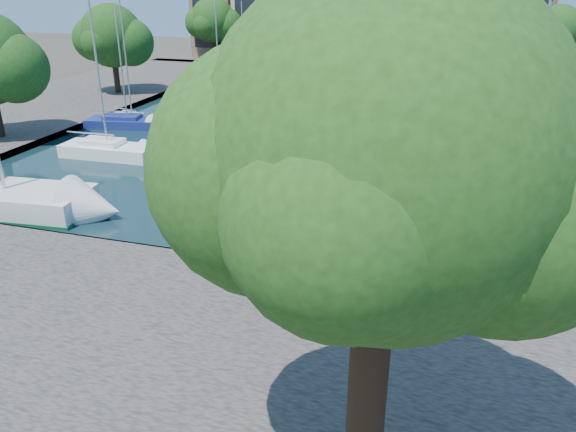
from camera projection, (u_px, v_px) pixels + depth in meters
name	position (u px, v px, depth m)	size (l,w,h in m)	color
ground	(214.00, 265.00, 22.42)	(160.00, 160.00, 0.00)	#38332B
water_basin	(339.00, 124.00, 43.50)	(38.00, 50.00, 0.08)	black
near_quay	(115.00, 368.00, 16.16)	(50.00, 14.00, 0.50)	#554D49
far_quay	(391.00, 63.00, 71.55)	(60.00, 16.00, 0.50)	#554D49
left_quay	(64.00, 101.00, 50.04)	(14.00, 52.00, 0.50)	#554D49
plane_tree	(390.00, 168.00, 9.44)	(8.32, 6.40, 10.62)	#332114
townhouse_west_end	(222.00, 1.00, 74.82)	(5.44, 9.18, 14.93)	#866449
townhouse_west_inner	(313.00, 3.00, 71.51)	(6.43, 9.18, 15.15)	silver
townhouse_east_inner	(412.00, 1.00, 68.05)	(5.94, 9.18, 15.79)	tan
townhouse_east_end	(526.00, 8.00, 64.85)	(5.44, 9.18, 14.43)	brown
far_tree_far_west	(214.00, 22.00, 70.56)	(7.28, 5.60, 7.68)	#332114
far_tree_west	(274.00, 24.00, 68.48)	(6.76, 5.20, 7.36)	#332114
far_tree_mid_west	(338.00, 24.00, 66.27)	(7.80, 6.00, 8.00)	#332114
far_tree_mid_east	(407.00, 27.00, 64.22)	(7.02, 5.40, 7.52)	#332114
far_tree_east	(480.00, 28.00, 62.05)	(7.54, 5.80, 7.84)	#332114
far_tree_far_east	(558.00, 31.00, 60.00)	(6.76, 5.20, 7.36)	#332114
side_tree_left_far	(113.00, 38.00, 50.70)	(7.28, 5.60, 7.88)	#332114
giraffe_statue	(255.00, 223.00, 19.50)	(3.00, 1.58, 4.51)	#392E1C
sailboat_left_a	(108.00, 147.00, 35.17)	(5.98, 2.24, 11.94)	white
sailboat_left_b	(127.00, 121.00, 42.16)	(6.33, 3.14, 8.54)	navy
sailboat_left_c	(132.00, 118.00, 42.77)	(5.09, 2.75, 9.64)	silver
sailboat_left_d	(219.00, 83.00, 56.41)	(5.38, 2.64, 9.50)	silver
sailboat_left_e	(244.00, 71.00, 63.59)	(5.95, 3.19, 7.98)	white
sailboat_right_a	(519.00, 182.00, 29.47)	(5.48, 3.69, 10.81)	white
sailboat_right_b	(571.00, 174.00, 30.73)	(7.37, 3.00, 12.59)	navy
sailboat_right_c	(501.00, 116.00, 43.20)	(7.13, 3.50, 10.10)	white
sailboat_right_d	(534.00, 101.00, 48.54)	(6.15, 2.23, 8.60)	silver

